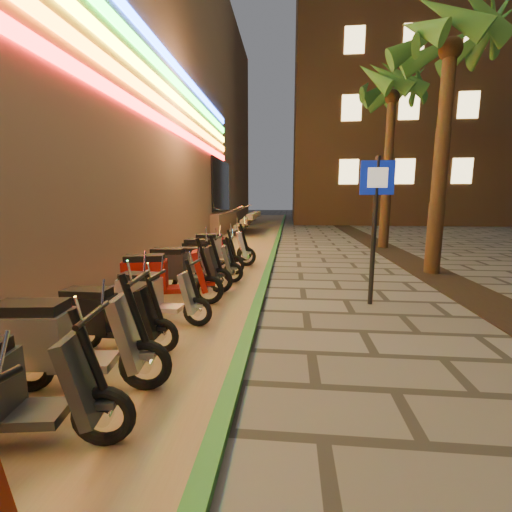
# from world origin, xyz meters

# --- Properties ---
(ground) EXTENTS (120.00, 120.00, 0.00)m
(ground) POSITION_xyz_m (0.00, 0.00, 0.00)
(ground) COLOR #474442
(ground) RESTS_ON ground
(parking_strip) EXTENTS (3.40, 60.00, 0.01)m
(parking_strip) POSITION_xyz_m (-2.60, 10.00, 0.01)
(parking_strip) COLOR #8C7251
(parking_strip) RESTS_ON ground
(green_curb) EXTENTS (0.18, 60.00, 0.10)m
(green_curb) POSITION_xyz_m (-0.90, 10.00, 0.05)
(green_curb) COLOR #296D2B
(green_curb) RESTS_ON ground
(planting_strip) EXTENTS (1.20, 40.00, 0.02)m
(planting_strip) POSITION_xyz_m (3.60, 5.00, 0.01)
(planting_strip) COLOR black
(planting_strip) RESTS_ON ground
(apartment_block) EXTENTS (18.00, 16.06, 25.00)m
(apartment_block) POSITION_xyz_m (9.00, 32.00, 12.50)
(apartment_block) COLOR brown
(apartment_block) RESTS_ON ground
(palm_c) EXTENTS (2.97, 3.02, 6.91)m
(palm_c) POSITION_xyz_m (3.60, 7.00, 5.73)
(palm_c) COLOR #472D19
(palm_c) RESTS_ON ground
(palm_d) EXTENTS (2.97, 3.02, 7.16)m
(palm_d) POSITION_xyz_m (3.60, 12.00, 5.94)
(palm_d) COLOR #472D19
(palm_d) RESTS_ON ground
(pedestrian_sign) EXTENTS (0.62, 0.10, 2.80)m
(pedestrian_sign) POSITION_xyz_m (1.27, 3.95, 1.81)
(pedestrian_sign) COLOR black
(pedestrian_sign) RESTS_ON ground
(scooter_5) EXTENTS (1.83, 0.71, 1.28)m
(scooter_5) POSITION_xyz_m (-2.67, 0.48, 0.56)
(scooter_5) COLOR black
(scooter_5) RESTS_ON ground
(scooter_6) EXTENTS (1.57, 0.55, 1.11)m
(scooter_6) POSITION_xyz_m (-2.73, 1.47, 0.48)
(scooter_6) COLOR black
(scooter_6) RESTS_ON ground
(scooter_7) EXTENTS (1.55, 0.54, 1.09)m
(scooter_7) POSITION_xyz_m (-2.49, 2.51, 0.47)
(scooter_7) COLOR black
(scooter_7) RESTS_ON ground
(scooter_8) EXTENTS (1.86, 0.89, 1.31)m
(scooter_8) POSITION_xyz_m (-2.70, 3.39, 0.57)
(scooter_8) COLOR black
(scooter_8) RESTS_ON ground
(scooter_9) EXTENTS (1.79, 0.63, 1.27)m
(scooter_9) POSITION_xyz_m (-2.65, 4.41, 0.55)
(scooter_9) COLOR black
(scooter_9) RESTS_ON ground
(scooter_10) EXTENTS (1.60, 0.56, 1.13)m
(scooter_10) POSITION_xyz_m (-2.43, 5.32, 0.49)
(scooter_10) COLOR black
(scooter_10) RESTS_ON ground
(scooter_11) EXTENTS (1.73, 0.71, 1.21)m
(scooter_11) POSITION_xyz_m (-2.58, 6.39, 0.53)
(scooter_11) COLOR black
(scooter_11) RESTS_ON ground
(scooter_12) EXTENTS (1.84, 0.95, 1.30)m
(scooter_12) POSITION_xyz_m (-2.44, 7.22, 0.57)
(scooter_12) COLOR black
(scooter_12) RESTS_ON ground
(scooter_13) EXTENTS (1.64, 0.66, 1.15)m
(scooter_13) POSITION_xyz_m (-2.55, 8.26, 0.50)
(scooter_13) COLOR black
(scooter_13) RESTS_ON ground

